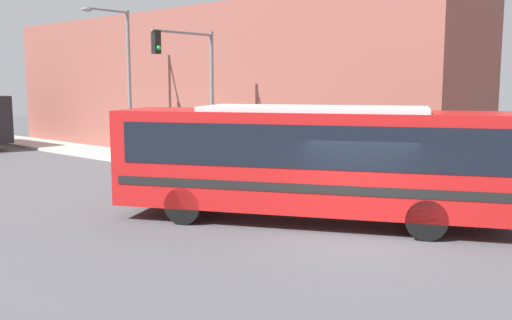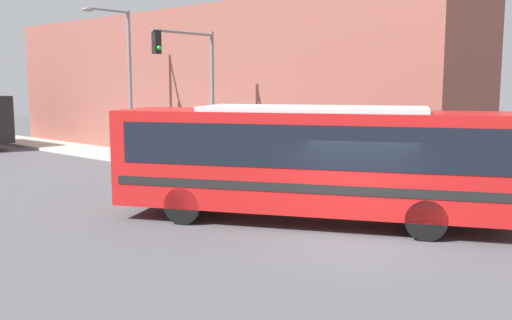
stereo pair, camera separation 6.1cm
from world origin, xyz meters
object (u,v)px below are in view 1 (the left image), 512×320
at_px(fire_hydrant, 297,174).
at_px(pedestrian_near_corner, 259,148).
at_px(parking_meter, 258,156).
at_px(traffic_light_pole, 194,77).
at_px(street_lamp, 123,71).
at_px(city_bus, 313,156).

relative_size(fire_hydrant, pedestrian_near_corner, 0.37).
bearing_deg(parking_meter, traffic_light_pole, 107.96).
bearing_deg(traffic_light_pole, fire_hydrant, -79.25).
xyz_separation_m(street_lamp, pedestrian_near_corner, (1.60, -7.50, -3.41)).
bearing_deg(traffic_light_pole, pedestrian_near_corner, -32.38).
bearing_deg(street_lamp, traffic_light_pole, -97.66).
height_order(city_bus, fire_hydrant, city_bus).
xyz_separation_m(fire_hydrant, street_lamp, (-0.09, 10.70, 4.02)).
distance_m(fire_hydrant, parking_meter, 2.03).
bearing_deg(parking_meter, pedestrian_near_corner, 39.50).
xyz_separation_m(city_bus, parking_meter, (4.20, 5.68, -0.88)).
relative_size(street_lamp, pedestrian_near_corner, 3.97).
relative_size(city_bus, street_lamp, 1.53).
distance_m(city_bus, parking_meter, 7.12).
distance_m(parking_meter, pedestrian_near_corner, 1.95).
height_order(fire_hydrant, parking_meter, parking_meter).
distance_m(street_lamp, pedestrian_near_corner, 8.39).
relative_size(city_bus, parking_meter, 8.51).
height_order(parking_meter, pedestrian_near_corner, pedestrian_near_corner).
distance_m(traffic_light_pole, parking_meter, 4.30).
bearing_deg(city_bus, fire_hydrant, 15.12).
height_order(traffic_light_pole, pedestrian_near_corner, traffic_light_pole).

